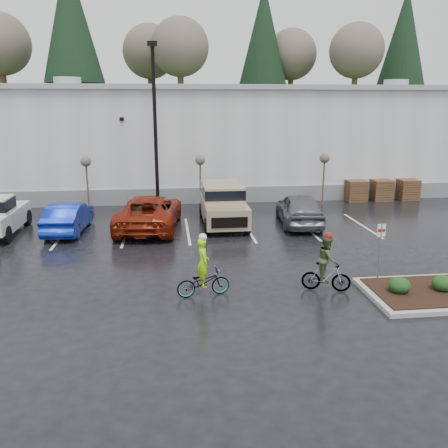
{
  "coord_description": "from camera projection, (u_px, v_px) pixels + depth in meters",
  "views": [
    {
      "loc": [
        -3.37,
        -14.63,
        6.21
      ],
      "look_at": [
        -1.14,
        4.17,
        1.3
      ],
      "focal_mm": 38.0,
      "sensor_mm": 36.0,
      "label": 1
    }
  ],
  "objects": [
    {
      "name": "pallet_stack_c",
      "position": [
        407.0,
        189.0,
        30.66
      ],
      "size": [
        1.2,
        1.2,
        1.35
      ],
      "primitive_type": "cube",
      "color": "#462E1C",
      "rests_on": "ground"
    },
    {
      "name": "suv_tan",
      "position": [
        223.0,
        205.0,
        24.35
      ],
      "size": [
        2.2,
        5.1,
        2.06
      ],
      "primitive_type": null,
      "color": "tan",
      "rests_on": "ground"
    },
    {
      "name": "cyclist_olive",
      "position": [
        327.0,
        269.0,
        15.85
      ],
      "size": [
        1.64,
        0.93,
        2.05
      ],
      "rotation": [
        0.0,
        0.0,
        1.26
      ],
      "color": "#3F3F44",
      "rests_on": "ground"
    },
    {
      "name": "car_blue",
      "position": [
        68.0,
        217.0,
        23.06
      ],
      "size": [
        1.8,
        4.57,
        1.48
      ],
      "primitive_type": "imported",
      "rotation": [
        0.0,
        0.0,
        3.09
      ],
      "color": "#0E239A",
      "rests_on": "ground"
    },
    {
      "name": "lamppost",
      "position": [
        155.0,
        111.0,
        25.65
      ],
      "size": [
        0.5,
        1.0,
        9.22
      ],
      "color": "black",
      "rests_on": "ground"
    },
    {
      "name": "cyclist_hivis",
      "position": [
        203.0,
        276.0,
        15.47
      ],
      "size": [
        1.83,
        0.9,
        2.13
      ],
      "rotation": [
        0.0,
        0.0,
        1.74
      ],
      "color": "#3F3F44",
      "rests_on": "ground"
    },
    {
      "name": "warehouse",
      "position": [
        211.0,
        136.0,
        36.23
      ],
      "size": [
        60.5,
        15.5,
        7.2
      ],
      "color": "silver",
      "rests_on": "ground"
    },
    {
      "name": "pallet_stack_b",
      "position": [
        381.0,
        190.0,
        30.45
      ],
      "size": [
        1.2,
        1.2,
        1.35
      ],
      "primitive_type": "cube",
      "color": "#462E1C",
      "rests_on": "ground"
    },
    {
      "name": "sapling_east",
      "position": [
        324.0,
        161.0,
        28.5
      ],
      "size": [
        0.6,
        0.6,
        3.2
      ],
      "color": "#462E1C",
      "rests_on": "ground"
    },
    {
      "name": "shrub_a",
      "position": [
        400.0,
        285.0,
        15.4
      ],
      "size": [
        0.7,
        0.7,
        0.52
      ],
      "primitive_type": "ellipsoid",
      "color": "#133815",
      "rests_on": "curb_island"
    },
    {
      "name": "wooded_ridge",
      "position": [
        194.0,
        128.0,
        58.5
      ],
      "size": [
        80.0,
        25.0,
        6.0
      ],
      "primitive_type": "cube",
      "color": "#233716",
      "rests_on": "ground"
    },
    {
      "name": "sapling_mid",
      "position": [
        200.0,
        163.0,
        27.64
      ],
      "size": [
        0.6,
        0.6,
        3.2
      ],
      "color": "#462E1C",
      "rests_on": "ground"
    },
    {
      "name": "fire_lane_sign",
      "position": [
        380.0,
        246.0,
        16.28
      ],
      "size": [
        0.3,
        0.05,
        2.2
      ],
      "color": "gray",
      "rests_on": "ground"
    },
    {
      "name": "car_red",
      "position": [
        149.0,
        212.0,
        23.64
      ],
      "size": [
        3.46,
        6.39,
        1.7
      ],
      "primitive_type": "imported",
      "rotation": [
        0.0,
        0.0,
        3.03
      ],
      "color": "maroon",
      "rests_on": "ground"
    },
    {
      "name": "ground",
      "position": [
        272.0,
        291.0,
        16.0
      ],
      "size": [
        120.0,
        120.0,
        0.0
      ],
      "primitive_type": "plane",
      "color": "black",
      "rests_on": "ground"
    },
    {
      "name": "sapling_west",
      "position": [
        86.0,
        165.0,
        26.9
      ],
      "size": [
        0.6,
        0.6,
        3.2
      ],
      "color": "#462E1C",
      "rests_on": "ground"
    },
    {
      "name": "shrub_b",
      "position": [
        443.0,
        283.0,
        15.57
      ],
      "size": [
        0.7,
        0.7,
        0.52
      ],
      "primitive_type": "ellipsoid",
      "color": "#133815",
      "rests_on": "curb_island"
    },
    {
      "name": "pallet_stack_a",
      "position": [
        356.0,
        191.0,
        30.26
      ],
      "size": [
        1.2,
        1.2,
        1.35
      ],
      "primitive_type": "cube",
      "color": "#462E1C",
      "rests_on": "ground"
    },
    {
      "name": "car_grey",
      "position": [
        299.0,
        209.0,
        24.42
      ],
      "size": [
        2.44,
        5.08,
        1.67
      ],
      "primitive_type": "imported",
      "rotation": [
        0.0,
        0.0,
        3.04
      ],
      "color": "#5B5D5F",
      "rests_on": "ground"
    }
  ]
}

